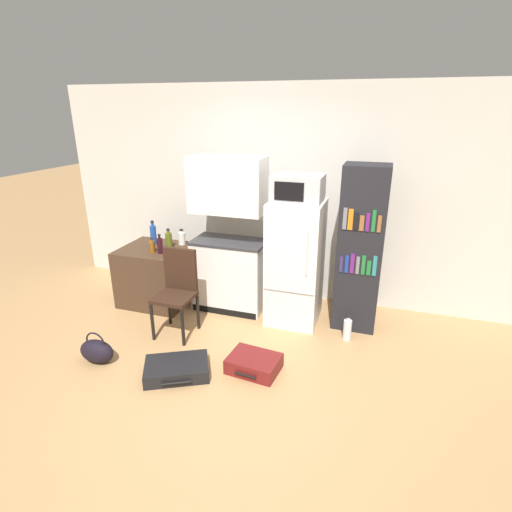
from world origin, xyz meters
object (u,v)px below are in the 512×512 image
at_px(suitcase_large_flat, 254,364).
at_px(handbag, 97,351).
at_px(side_table, 157,275).
at_px(bottle_amber_beer, 152,246).
at_px(water_bottle_front, 347,329).
at_px(bottle_blue_soda, 153,234).
at_px(refrigerator, 295,263).
at_px(suitcase_small_flat, 177,369).
at_px(bottle_wine_dark, 160,245).
at_px(microwave, 298,188).
at_px(bottle_olive_oil, 169,240).
at_px(kitchen_hutch, 229,242).
at_px(bookshelf, 360,250).
at_px(bottle_milk_white, 182,238).
at_px(chair, 178,285).

distance_m(suitcase_large_flat, handbag, 1.56).
height_order(side_table, handbag, side_table).
distance_m(bottle_amber_beer, suitcase_large_flat, 1.95).
height_order(side_table, water_bottle_front, side_table).
bearing_deg(side_table, bottle_blue_soda, 122.24).
height_order(side_table, refrigerator, refrigerator).
height_order(suitcase_small_flat, handbag, handbag).
height_order(bottle_blue_soda, suitcase_small_flat, bottle_blue_soda).
height_order(refrigerator, bottle_wine_dark, refrigerator).
height_order(handbag, water_bottle_front, handbag).
bearing_deg(refrigerator, handbag, -138.61).
relative_size(microwave, bottle_olive_oil, 2.15).
xyz_separation_m(microwave, suitcase_small_flat, (-0.80, -1.39, -1.51)).
xyz_separation_m(microwave, bottle_olive_oil, (-1.61, -0.01, -0.74)).
distance_m(microwave, bottle_wine_dark, 1.78).
bearing_deg(refrigerator, bottle_olive_oil, -179.46).
bearing_deg(water_bottle_front, kitchen_hutch, 167.75).
height_order(kitchen_hutch, microwave, kitchen_hutch).
height_order(bottle_wine_dark, suitcase_small_flat, bottle_wine_dark).
xyz_separation_m(side_table, microwave, (1.78, 0.08, 1.21)).
relative_size(microwave, bookshelf, 0.29).
relative_size(kitchen_hutch, bottle_olive_oil, 7.56).
bearing_deg(refrigerator, bottle_wine_dark, -172.16).
bearing_deg(bottle_wine_dark, bookshelf, 7.87).
relative_size(bottle_blue_soda, water_bottle_front, 1.03).
bearing_deg(bottle_olive_oil, microwave, 0.49).
relative_size(bottle_milk_white, bottle_olive_oil, 0.82).
height_order(bottle_amber_beer, chair, chair).
height_order(suitcase_small_flat, water_bottle_front, water_bottle_front).
bearing_deg(bookshelf, chair, -158.09).
relative_size(bottle_milk_white, bottle_amber_beer, 1.08).
xyz_separation_m(kitchen_hutch, water_bottle_front, (1.49, -0.32, -0.74)).
relative_size(bottle_blue_soda, suitcase_large_flat, 0.59).
height_order(kitchen_hutch, water_bottle_front, kitchen_hutch).
distance_m(microwave, bottle_olive_oil, 1.77).
height_order(bottle_olive_oil, bottle_wine_dark, bottle_olive_oil).
distance_m(bottle_milk_white, handbag, 1.76).
relative_size(kitchen_hutch, bottle_milk_white, 9.23).
relative_size(refrigerator, suitcase_small_flat, 2.04).
relative_size(refrigerator, water_bottle_front, 4.87).
distance_m(refrigerator, water_bottle_front, 0.92).
distance_m(bottle_olive_oil, water_bottle_front, 2.39).
distance_m(bottle_amber_beer, bottle_wine_dark, 0.11).
distance_m(bottle_wine_dark, suitcase_small_flat, 1.61).
bearing_deg(suitcase_large_flat, bottle_milk_white, 143.62).
bearing_deg(microwave, bottle_blue_soda, 177.64).
xyz_separation_m(refrigerator, suitcase_large_flat, (-0.13, -1.10, -0.64)).
relative_size(kitchen_hutch, bookshelf, 1.02).
height_order(refrigerator, suitcase_large_flat, refrigerator).
bearing_deg(bookshelf, suitcase_small_flat, -135.21).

